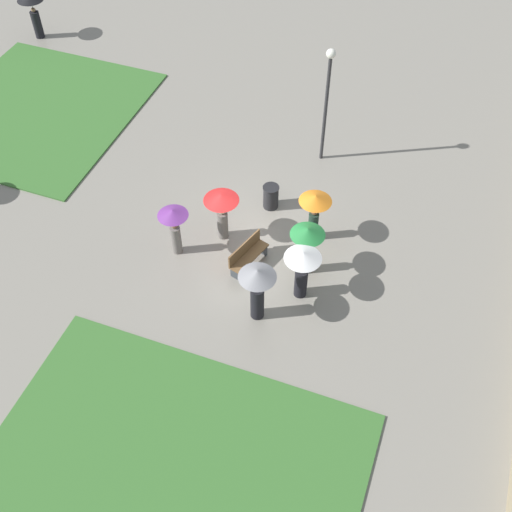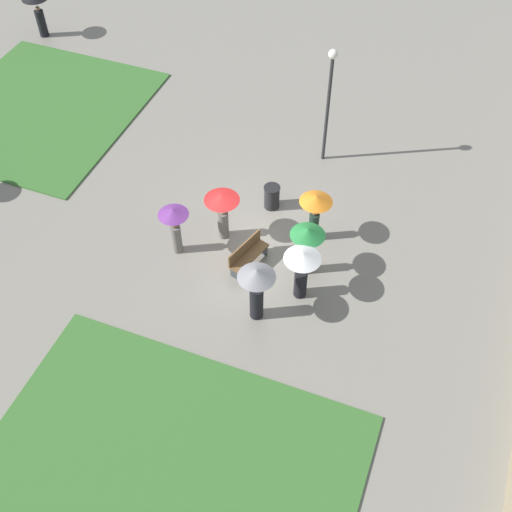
# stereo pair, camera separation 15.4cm
# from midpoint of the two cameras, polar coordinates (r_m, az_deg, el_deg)

# --- Properties ---
(ground_plane) EXTENTS (90.00, 90.00, 0.00)m
(ground_plane) POSITION_cam_midpoint_polar(r_m,az_deg,el_deg) (20.72, -0.97, 1.47)
(ground_plane) COLOR gray
(lawn_patch_near) EXTENTS (6.59, 9.18, 0.06)m
(lawn_patch_near) POSITION_cam_midpoint_polar(r_m,az_deg,el_deg) (16.60, -7.95, -18.54)
(lawn_patch_near) COLOR #386B2D
(lawn_patch_near) RESTS_ON ground_plane
(lawn_patch_far) EXTENTS (8.10, 7.34, 0.06)m
(lawn_patch_far) POSITION_cam_midpoint_polar(r_m,az_deg,el_deg) (27.20, -18.97, 12.04)
(lawn_patch_far) COLOR #386B2D
(lawn_patch_far) RESTS_ON ground_plane
(park_bench) EXTENTS (1.56, 0.85, 0.90)m
(park_bench) POSITION_cam_midpoint_polar(r_m,az_deg,el_deg) (19.68, -1.00, 0.14)
(park_bench) COLOR brown
(park_bench) RESTS_ON ground_plane
(lamp_post) EXTENTS (0.32, 0.32, 4.40)m
(lamp_post) POSITION_cam_midpoint_polar(r_m,az_deg,el_deg) (22.06, 6.15, 14.31)
(lamp_post) COLOR #2D2D30
(lamp_post) RESTS_ON ground_plane
(trash_bin) EXTENTS (0.55, 0.55, 0.87)m
(trash_bin) POSITION_cam_midpoint_polar(r_m,az_deg,el_deg) (21.49, 1.12, 5.29)
(trash_bin) COLOR #232326
(trash_bin) RESTS_ON ground_plane
(crowd_person_red) EXTENTS (1.11, 1.11, 1.85)m
(crowd_person_red) POSITION_cam_midpoint_polar(r_m,az_deg,el_deg) (19.88, -3.30, 4.52)
(crowd_person_red) COLOR slate
(crowd_person_red) RESTS_ON ground_plane
(crowd_person_grey) EXTENTS (1.07, 1.07, 2.03)m
(crowd_person_grey) POSITION_cam_midpoint_polar(r_m,az_deg,el_deg) (17.70, -0.14, -2.56)
(crowd_person_grey) COLOR black
(crowd_person_grey) RESTS_ON ground_plane
(crowd_person_purple) EXTENTS (0.95, 0.95, 1.82)m
(crowd_person_purple) POSITION_cam_midpoint_polar(r_m,az_deg,el_deg) (19.62, -7.53, 2.94)
(crowd_person_purple) COLOR slate
(crowd_person_purple) RESTS_ON ground_plane
(crowd_person_orange) EXTENTS (1.03, 1.03, 1.83)m
(crowd_person_orange) POSITION_cam_midpoint_polar(r_m,az_deg,el_deg) (19.90, 5.03, 4.32)
(crowd_person_orange) COLOR #1E3328
(crowd_person_orange) RESTS_ON ground_plane
(crowd_person_green) EXTENTS (1.05, 1.05, 1.85)m
(crowd_person_green) POSITION_cam_midpoint_polar(r_m,az_deg,el_deg) (18.89, 4.33, 1.42)
(crowd_person_green) COLOR #2D2333
(crowd_person_green) RESTS_ON ground_plane
(crowd_person_white) EXTENTS (1.09, 1.09, 1.85)m
(crowd_person_white) POSITION_cam_midpoint_polar(r_m,az_deg,el_deg) (18.33, 3.89, -0.86)
(crowd_person_white) COLOR black
(crowd_person_white) RESTS_ON ground_plane
(lone_walker_mid_plaza) EXTENTS (1.14, 1.14, 2.01)m
(lone_walker_mid_plaza) POSITION_cam_midpoint_polar(r_m,az_deg,el_deg) (31.41, -19.40, 20.17)
(lone_walker_mid_plaza) COLOR black
(lone_walker_mid_plaza) RESTS_ON ground_plane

